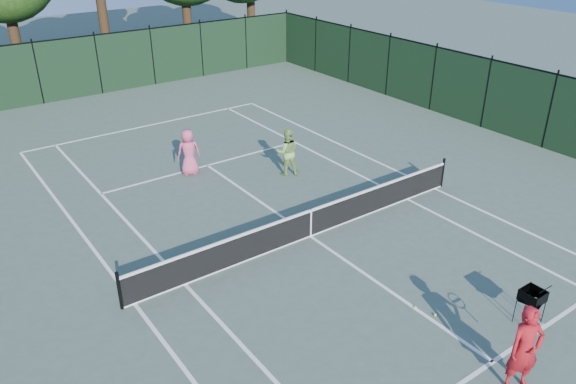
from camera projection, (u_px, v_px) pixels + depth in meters
ground at (310, 236)px, 16.69m from camera, size 90.00×90.00×0.00m
sideline_doubles_left at (135, 304)px, 13.83m from camera, size 0.10×23.77×0.01m
sideline_doubles_right at (435, 189)px, 19.55m from camera, size 0.10×23.77×0.01m
sideline_singles_left at (185, 284)px, 14.54m from camera, size 0.10×23.77×0.01m
sideline_singles_right at (407, 199)px, 18.83m from camera, size 0.10×23.77×0.01m
baseline_far at (149, 125)px, 25.31m from camera, size 10.97×0.10×0.01m
service_line_near at (493, 362)px, 12.05m from camera, size 8.23×0.10×0.01m
service_line_far at (207, 165)px, 21.33m from camera, size 8.23×0.10×0.01m
center_service_line at (310, 236)px, 16.69m from camera, size 0.10×12.80×0.01m
tennis_net at (311, 222)px, 16.48m from camera, size 11.69×0.09×1.06m
fence_far at (98, 65)px, 29.07m from camera, size 24.00×0.05×3.00m
fence_right at (550, 112)px, 22.28m from camera, size 0.05×36.00×3.00m
coach at (525, 349)px, 11.00m from camera, size 1.12×0.71×1.95m
player_pink at (189, 152)px, 20.28m from camera, size 0.97×0.78×1.72m
player_green at (287, 152)px, 20.26m from camera, size 1.05×0.95×1.74m
ball_hopper at (533, 296)px, 12.84m from camera, size 0.59×0.59×0.93m
loose_ball_near_cart at (435, 315)px, 13.39m from camera, size 0.07×0.07×0.07m
loose_ball_midcourt at (415, 307)px, 13.65m from camera, size 0.07×0.07×0.07m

